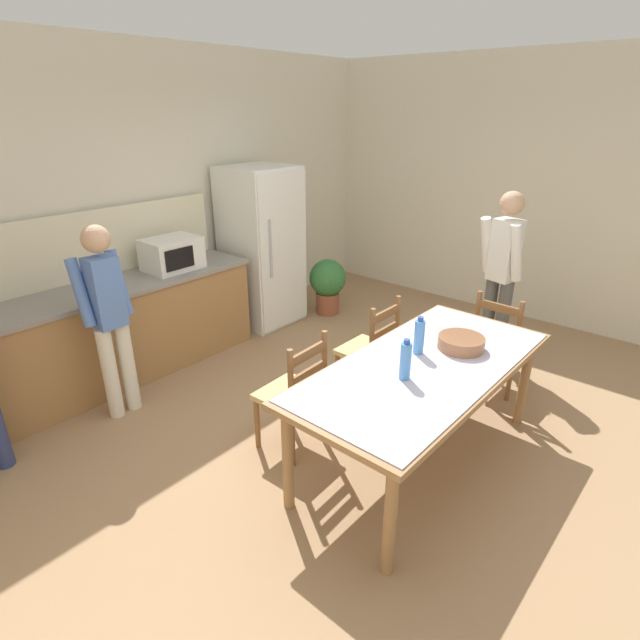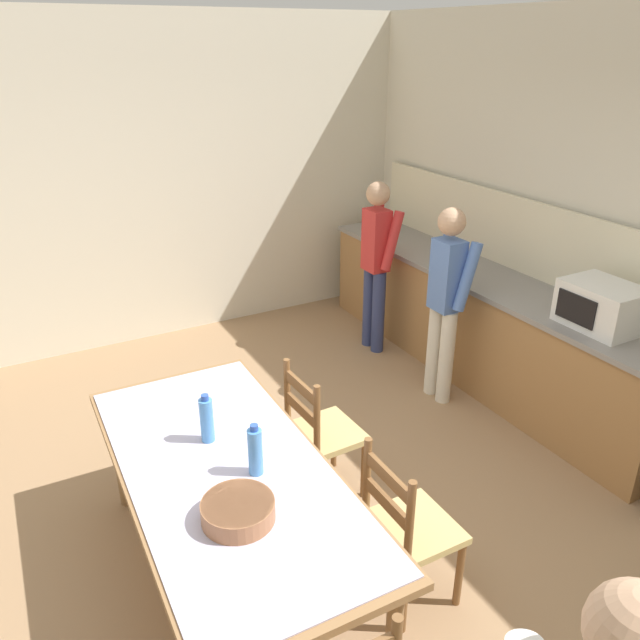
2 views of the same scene
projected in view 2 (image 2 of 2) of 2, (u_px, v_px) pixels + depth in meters
The scene contains 13 objects.
ground_plane at pixel (310, 548), 3.57m from camera, with size 8.32×8.32×0.00m, color #9E7A56.
wall_left at pixel (139, 186), 5.57m from camera, with size 0.12×5.20×2.90m, color beige.
kitchen_counter at pixel (478, 324), 5.28m from camera, with size 3.63×0.66×0.89m.
counter_splashback at pixel (517, 234), 5.11m from camera, with size 3.59×0.03×0.60m, color beige.
microwave at pixel (602, 306), 4.12m from camera, with size 0.50×0.39×0.30m.
dining_table at pixel (227, 480), 3.04m from camera, with size 2.07×0.98×0.77m.
bottle_near_centre at pixel (207, 420), 3.16m from camera, with size 0.07×0.07×0.27m.
bottle_off_centre at pixel (255, 451), 2.92m from camera, with size 0.07×0.07×0.27m.
serving_bowl at pixel (238, 510), 2.67m from camera, with size 0.32×0.32×0.09m.
chair_side_far_right at pixel (407, 528), 3.09m from camera, with size 0.42×0.40×0.91m.
chair_side_far_left at pixel (321, 433), 3.84m from camera, with size 0.43×0.41×0.91m.
person_at_sink at pixel (376, 259), 5.52m from camera, with size 0.39×0.27×1.56m.
person_at_counter at pixel (446, 296), 4.72m from camera, with size 0.39×0.27×1.56m.
Camera 2 is at (2.40, -1.25, 2.67)m, focal length 35.00 mm.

